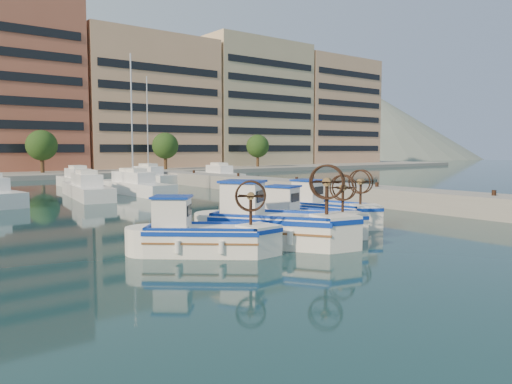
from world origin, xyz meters
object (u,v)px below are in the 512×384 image
at_px(fishing_boat_c, 303,217).
at_px(fishing_boat_a, 200,234).
at_px(fishing_boat_d, 325,209).
at_px(fishing_boat_b, 271,223).

bearing_deg(fishing_boat_c, fishing_boat_a, 166.40).
relative_size(fishing_boat_a, fishing_boat_c, 0.94).
relative_size(fishing_boat_a, fishing_boat_d, 0.91).
xyz_separation_m(fishing_boat_b, fishing_boat_c, (2.70, 1.07, -0.14)).
bearing_deg(fishing_boat_d, fishing_boat_a, -178.99).
height_order(fishing_boat_c, fishing_boat_d, fishing_boat_d).
xyz_separation_m(fishing_boat_b, fishing_boat_d, (5.54, 2.46, -0.11)).
height_order(fishing_boat_a, fishing_boat_d, fishing_boat_d).
xyz_separation_m(fishing_boat_a, fishing_boat_d, (8.68, 2.25, 0.04)).
distance_m(fishing_boat_c, fishing_boat_d, 3.17).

